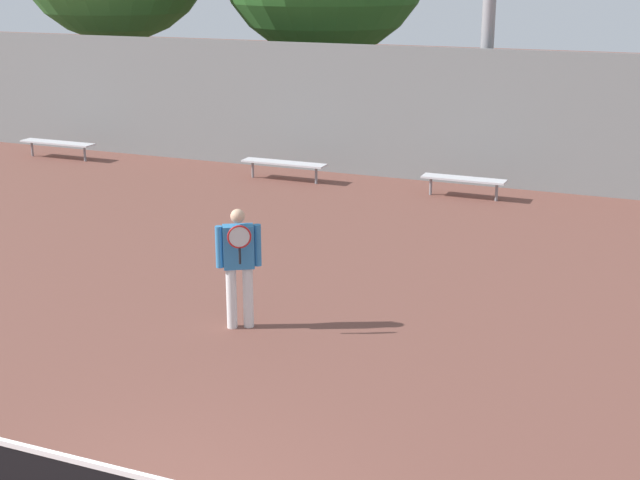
% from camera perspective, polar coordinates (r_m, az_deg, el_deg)
% --- Properties ---
extents(tennis_player, '(0.55, 0.52, 1.66)m').
position_cam_1_polar(tennis_player, '(11.87, -5.22, -1.35)').
color(tennis_player, silver).
rests_on(tennis_player, ground_plane).
extents(bench_courtside_far, '(1.77, 0.40, 0.43)m').
position_cam_1_polar(bench_courtside_far, '(19.06, 9.18, 3.83)').
color(bench_courtside_far, silver).
rests_on(bench_courtside_far, ground_plane).
extents(bench_adjacent_court, '(2.06, 0.40, 0.43)m').
position_cam_1_polar(bench_adjacent_court, '(23.74, -16.46, 5.95)').
color(bench_adjacent_court, silver).
rests_on(bench_adjacent_court, ground_plane).
extents(bench_by_gate, '(2.00, 0.40, 0.43)m').
position_cam_1_polar(bench_by_gate, '(20.40, -2.33, 4.91)').
color(bench_by_gate, silver).
rests_on(bench_by_gate, ground_plane).
extents(back_fence, '(27.69, 0.06, 3.01)m').
position_cam_1_polar(back_fence, '(19.99, 10.97, 7.61)').
color(back_fence, gray).
rests_on(back_fence, ground_plane).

